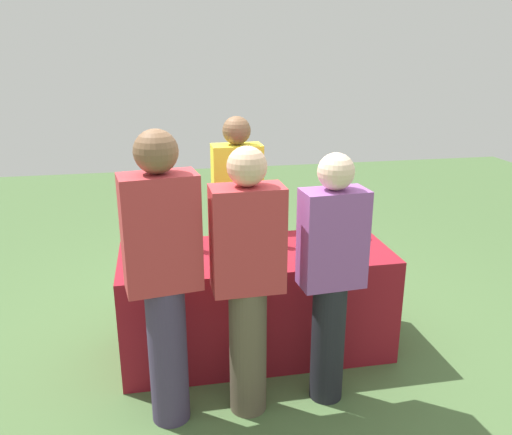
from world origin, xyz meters
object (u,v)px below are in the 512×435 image
wine_bottle_5 (347,221)px  wine_bottle_4 (337,226)px  ice_bucket (158,247)px  guest_1 (248,277)px  wine_bottle_3 (275,232)px  server_pouring (237,210)px  wine_glass_0 (162,256)px  menu_board (156,257)px  guest_2 (331,273)px  wine_bottle_1 (160,238)px  wine_bottle_0 (142,239)px  wine_bottle_2 (193,234)px  wine_glass_2 (242,246)px  wine_glass_1 (186,248)px  guest_0 (163,273)px

wine_bottle_5 → wine_bottle_4: bearing=-145.1°
ice_bucket → guest_1: size_ratio=0.12×
wine_bottle_3 → server_pouring: server_pouring is taller
wine_glass_0 → ice_bucket: (-0.02, 0.19, -0.01)m
wine_bottle_3 → ice_bucket: size_ratio=1.56×
menu_board → server_pouring: bearing=-28.7°
guest_2 → wine_glass_0: bearing=152.2°
wine_glass_0 → guest_1: 0.65m
ice_bucket → wine_bottle_1: bearing=81.1°
wine_bottle_0 → wine_bottle_1: 0.12m
ice_bucket → wine_bottle_0: bearing=136.3°
server_pouring → wine_bottle_2: bearing=52.0°
wine_glass_0 → guest_2: 1.06m
wine_bottle_2 → ice_bucket: bearing=-153.7°
wine_glass_2 → guest_1: size_ratio=0.08×
menu_board → wine_glass_0: bearing=-91.3°
guest_2 → wine_bottle_1: bearing=138.9°
wine_glass_1 → wine_glass_2: size_ratio=0.96×
wine_bottle_0 → wine_glass_1: size_ratio=2.44×
wine_bottle_5 → guest_0: 1.59m
wine_bottle_3 → wine_glass_1: (-0.64, -0.15, -0.02)m
wine_bottle_2 → guest_0: bearing=-106.2°
wine_bottle_3 → wine_glass_0: bearing=-160.6°
guest_1 → wine_bottle_3: bearing=64.5°
wine_bottle_3 → server_pouring: (-0.19, 0.53, 0.01)m
wine_glass_0 → guest_0: bearing=-89.4°
wine_bottle_3 → wine_glass_1: bearing=-167.1°
wine_bottle_1 → ice_bucket: wine_bottle_1 is taller
wine_bottle_3 → wine_bottle_2: bearing=177.4°
ice_bucket → wine_glass_2: bearing=-11.6°
wine_bottle_1 → wine_glass_1: wine_bottle_1 is taller
wine_bottle_0 → guest_1: (0.59, -0.73, -0.00)m
wine_glass_0 → guest_2: size_ratio=0.09×
wine_bottle_0 → ice_bucket: size_ratio=1.65×
wine_glass_2 → menu_board: bearing=119.1°
wine_bottle_3 → guest_0: guest_0 is taller
wine_bottle_1 → wine_bottle_5: bearing=3.2°
guest_1 → guest_2: guest_1 is taller
wine_bottle_5 → guest_1: 1.22m
ice_bucket → menu_board: bearing=91.9°
wine_glass_1 → wine_bottle_1: bearing=134.4°
wine_glass_2 → ice_bucket: ice_bucket is taller
wine_bottle_1 → guest_2: bearing=-36.8°
wine_bottle_0 → wine_bottle_4: (1.39, 0.03, -0.01)m
ice_bucket → wine_bottle_4: bearing=5.7°
wine_bottle_1 → wine_bottle_0: bearing=-168.8°
wine_glass_2 → ice_bucket: bearing=168.4°
wine_bottle_3 → guest_2: guest_2 is taller
ice_bucket → server_pouring: bearing=44.8°
menu_board → wine_bottle_5: bearing=-31.6°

